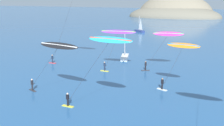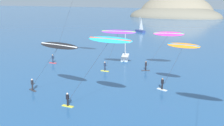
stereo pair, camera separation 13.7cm
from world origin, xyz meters
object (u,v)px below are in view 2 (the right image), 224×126
at_px(sailboat_near, 125,56).
at_px(kitesurfer_purple, 118,34).
at_px(sailboat_far, 140,30).
at_px(kitesurfer_magenta, 167,36).
at_px(kitesurfer_cyan, 106,45).
at_px(kitesurfer_orange, 181,49).
at_px(kitesurfer_black, 57,49).

xyz_separation_m(sailboat_near, kitesurfer_purple, (2.56, -10.13, 5.94)).
distance_m(sailboat_far, kitesurfer_magenta, 56.44).
bearing_deg(kitesurfer_magenta, sailboat_far, 113.06).
height_order(kitesurfer_magenta, kitesurfer_cyan, kitesurfer_cyan).
bearing_deg(kitesurfer_orange, kitesurfer_magenta, 113.19).
bearing_deg(kitesurfer_cyan, sailboat_far, 105.79).
relative_size(sailboat_near, kitesurfer_cyan, 0.64).
relative_size(kitesurfer_magenta, kitesurfer_orange, 1.02).
bearing_deg(kitesurfer_orange, sailboat_far, 113.08).
bearing_deg(kitesurfer_purple, kitesurfer_orange, -28.57).
xyz_separation_m(sailboat_far, kitesurfer_cyan, (20.57, -72.73, 7.28)).
bearing_deg(kitesurfer_magenta, kitesurfer_purple, -154.40).
relative_size(kitesurfer_magenta, kitesurfer_cyan, 0.76).
relative_size(kitesurfer_cyan, kitesurfer_black, 0.99).
xyz_separation_m(sailboat_near, kitesurfer_black, (0.55, -24.85, 5.81)).
bearing_deg(kitesurfer_black, kitesurfer_purple, 82.25).
height_order(sailboat_near, sailboat_far, same).
bearing_deg(kitesurfer_purple, kitesurfer_cyan, -70.73).
height_order(sailboat_far, kitesurfer_cyan, kitesurfer_cyan).
height_order(sailboat_near, kitesurfer_orange, kitesurfer_orange).
bearing_deg(sailboat_far, kitesurfer_purple, -75.34).
xyz_separation_m(kitesurfer_magenta, kitesurfer_orange, (4.31, -10.06, -0.18)).
xyz_separation_m(sailboat_near, kitesurfer_cyan, (8.66, -27.57, 7.28)).
bearing_deg(sailboat_near, sailboat_far, 104.77).
xyz_separation_m(kitesurfer_purple, kitesurfer_cyan, (6.10, -17.44, 1.34)).
distance_m(sailboat_near, kitesurfer_magenta, 13.23).
height_order(sailboat_far, kitesurfer_black, kitesurfer_black).
relative_size(sailboat_near, kitesurfer_purple, 0.80).
bearing_deg(sailboat_near, kitesurfer_cyan, -72.57).
distance_m(kitesurfer_purple, kitesurfer_magenta, 8.36).
height_order(kitesurfer_magenta, kitesurfer_black, kitesurfer_black).
distance_m(kitesurfer_cyan, kitesurfer_black, 8.67).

